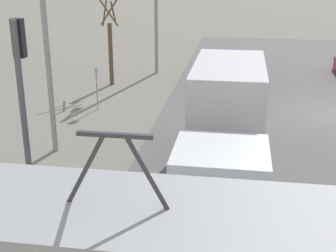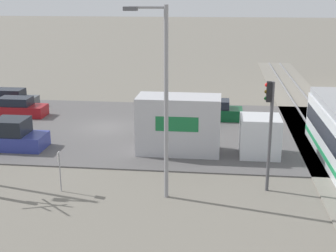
{
  "view_description": "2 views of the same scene",
  "coord_description": "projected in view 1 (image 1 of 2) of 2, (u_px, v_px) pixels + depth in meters",
  "views": [
    {
      "loc": [
        4.45,
        21.1,
        6.77
      ],
      "look_at": [
        6.73,
        6.69,
        1.56
      ],
      "focal_mm": 50.0,
      "sensor_mm": 36.0,
      "label": 1
    },
    {
      "loc": [
        31.56,
        8.16,
        9.39
      ],
      "look_at": [
        6.34,
        5.22,
        2.13
      ],
      "focal_mm": 50.0,
      "sensor_mm": 36.0,
      "label": 2
    }
  ],
  "objects": [
    {
      "name": "box_truck",
      "position": [
        226.0,
        128.0,
        15.02
      ],
      "size": [
        2.36,
        8.44,
        3.45
      ],
      "color": "silver",
      "rests_on": "ground"
    },
    {
      "name": "pickup_truck",
      "position": [
        227.0,
        71.0,
        26.69
      ],
      "size": [
        2.08,
        5.71,
        1.87
      ],
      "color": "navy",
      "rests_on": "ground"
    },
    {
      "name": "street_tree",
      "position": [
        110.0,
        45.0,
        26.14
      ],
      "size": [
        1.17,
        0.97,
        4.94
      ],
      "color": "brown",
      "rests_on": "ground"
    },
    {
      "name": "traffic_light_pole",
      "position": [
        23.0,
        97.0,
        11.79
      ],
      "size": [
        0.28,
        0.47,
        5.43
      ],
      "color": "#47474C",
      "rests_on": "ground"
    },
    {
      "name": "no_parking_sign",
      "position": [
        97.0,
        84.0,
        22.02
      ],
      "size": [
        0.32,
        0.08,
        2.03
      ],
      "color": "gray",
      "rests_on": "ground"
    },
    {
      "name": "street_lamp_mid_block",
      "position": [
        46.0,
        11.0,
        16.06
      ],
      "size": [
        0.36,
        1.95,
        8.91
      ],
      "color": "gray",
      "rests_on": "ground"
    }
  ]
}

